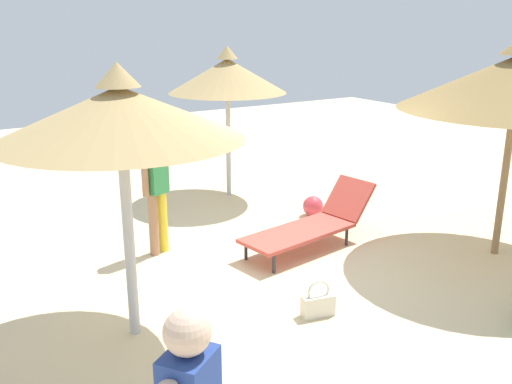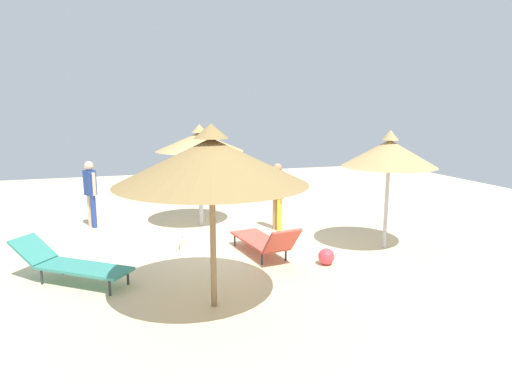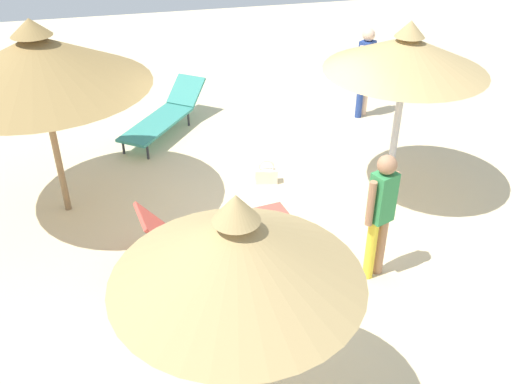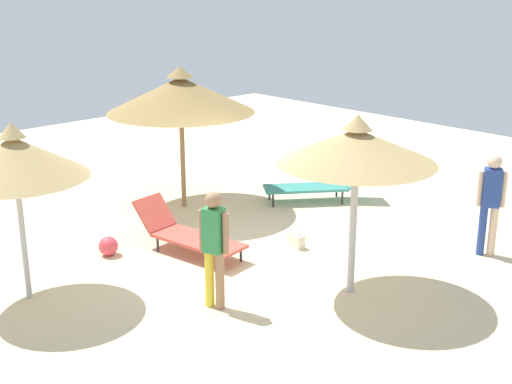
% 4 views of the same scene
% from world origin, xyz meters
% --- Properties ---
extents(ground, '(24.00, 24.00, 0.10)m').
position_xyz_m(ground, '(0.00, 0.00, -0.05)').
color(ground, beige).
extents(parasol_umbrella_near_right, '(2.02, 2.02, 2.62)m').
position_xyz_m(parasol_umbrella_near_right, '(-3.00, 1.08, 2.12)').
color(parasol_umbrella_near_right, '#B2B2B7').
rests_on(parasol_umbrella_near_right, ground).
extents(parasol_umbrella_far_right, '(2.90, 2.90, 2.85)m').
position_xyz_m(parasol_umbrella_far_right, '(1.23, 2.81, 2.29)').
color(parasol_umbrella_far_right, olive).
rests_on(parasol_umbrella_far_right, ground).
extents(parasol_umbrella_back, '(2.27, 2.27, 2.68)m').
position_xyz_m(parasol_umbrella_back, '(0.56, -2.04, 2.23)').
color(parasol_umbrella_back, '#B2B2B7').
rests_on(parasol_umbrella_back, ground).
extents(lounge_chair_far_left, '(2.18, 1.84, 0.74)m').
position_xyz_m(lounge_chair_far_left, '(3.49, 1.11, 0.36)').
color(lounge_chair_far_left, teal).
rests_on(lounge_chair_far_left, ground).
extents(lounge_chair_edge, '(0.95, 2.14, 0.82)m').
position_xyz_m(lounge_chair_edge, '(-0.26, 0.84, 0.35)').
color(lounge_chair_edge, '#CC4C3F').
rests_on(lounge_chair_edge, ground).
extents(person_standing_center, '(0.34, 0.40, 1.75)m').
position_xyz_m(person_standing_center, '(3.32, -2.73, 1.00)').
color(person_standing_center, navy).
rests_on(person_standing_center, ground).
extents(person_standing_front, '(0.30, 0.43, 1.72)m').
position_xyz_m(person_standing_front, '(-1.22, -1.02, 0.99)').
color(person_standing_front, yellow).
rests_on(person_standing_front, ground).
extents(handbag, '(0.22, 0.38, 0.41)m').
position_xyz_m(handbag, '(1.28, -0.27, 0.14)').
color(handbag, beige).
rests_on(handbag, ground).
extents(beach_ball, '(0.33, 0.33, 0.33)m').
position_xyz_m(beach_ball, '(-1.29, 1.66, 0.16)').
color(beach_ball, '#D83F4C').
rests_on(beach_ball, ground).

